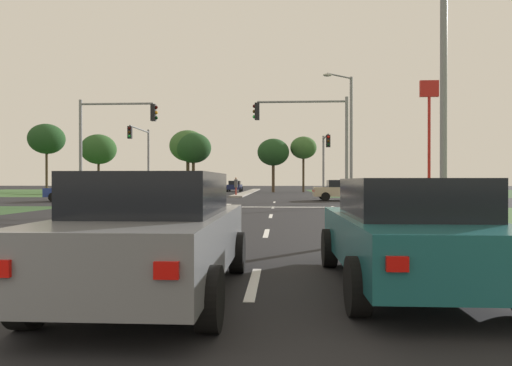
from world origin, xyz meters
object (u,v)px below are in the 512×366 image
(street_lamp_second, at_px, (349,131))
(treeline_near, at_px, (47,139))
(street_lamp_near, at_px, (451,61))
(fastfood_pole_sign, at_px, (429,112))
(car_grey_second, at_px, (157,232))
(car_navy_fifth, at_px, (235,186))
(traffic_signal_near_left, at_px, (107,133))
(traffic_signal_far_left, at_px, (142,149))
(car_blue_third, at_px, (78,191))
(treeline_second, at_px, (99,149))
(treeline_fifth, at_px, (273,152))
(traffic_signal_near_right, at_px, (313,131))
(treeline_fourth, at_px, (188,146))
(treeline_third, at_px, (193,148))
(treeline_sixth, at_px, (303,148))
(pedestrian_at_median, at_px, (236,184))
(car_teal_near, at_px, (407,232))
(car_beige_fourth, at_px, (343,190))
(traffic_signal_far_right, at_px, (325,154))

(street_lamp_second, bearing_deg, treeline_near, 142.12)
(street_lamp_near, relative_size, fastfood_pole_sign, 0.78)
(car_grey_second, bearing_deg, street_lamp_second, 75.79)
(car_navy_fifth, relative_size, traffic_signal_near_left, 0.72)
(traffic_signal_far_left, bearing_deg, street_lamp_second, -21.47)
(car_grey_second, relative_size, car_blue_third, 1.01)
(treeline_second, distance_m, treeline_fifth, 23.76)
(car_grey_second, bearing_deg, fastfood_pole_sign, 67.30)
(traffic_signal_near_right, height_order, fastfood_pole_sign, fastfood_pole_sign)
(fastfood_pole_sign, height_order, treeline_fifth, fastfood_pole_sign)
(treeline_second, bearing_deg, treeline_fourth, 3.90)
(fastfood_pole_sign, height_order, treeline_third, fastfood_pole_sign)
(car_blue_third, bearing_deg, treeline_near, -147.95)
(traffic_signal_near_right, relative_size, treeline_sixth, 0.85)
(street_lamp_near, relative_size, pedestrian_at_median, 5.30)
(treeline_fifth, distance_m, treeline_sixth, 4.04)
(car_blue_third, relative_size, street_lamp_second, 0.51)
(car_grey_second, relative_size, treeline_near, 0.48)
(car_navy_fifth, height_order, treeline_third, treeline_third)
(car_blue_third, height_order, traffic_signal_far_left, traffic_signal_far_left)
(car_teal_near, xyz_separation_m, car_beige_fourth, (2.94, 26.95, 0.02))
(fastfood_pole_sign, bearing_deg, pedestrian_at_median, -171.76)
(car_teal_near, distance_m, traffic_signal_near_left, 22.39)
(traffic_signal_near_right, xyz_separation_m, treeline_third, (-13.42, 33.85, 1.60))
(car_teal_near, xyz_separation_m, car_navy_fifth, (-7.87, 54.01, -0.00))
(treeline_third, bearing_deg, pedestrian_at_median, -66.75)
(treeline_fourth, bearing_deg, fastfood_pole_sign, -29.64)
(street_lamp_second, distance_m, treeline_near, 45.58)
(car_blue_third, xyz_separation_m, treeline_fifth, (13.63, 25.82, 4.37))
(traffic_signal_far_right, bearing_deg, treeline_fifth, 102.74)
(car_blue_third, relative_size, street_lamp_near, 0.49)
(pedestrian_at_median, xyz_separation_m, fastfood_pole_sign, (18.70, 2.71, 7.10))
(street_lamp_near, bearing_deg, treeline_third, 109.93)
(car_beige_fourth, bearing_deg, car_grey_second, -12.80)
(traffic_signal_near_right, relative_size, treeline_fourth, 0.74)
(treeline_third, bearing_deg, car_navy_fifth, 13.83)
(treeline_sixth, bearing_deg, treeline_second, 177.88)
(car_navy_fifth, bearing_deg, traffic_signal_near_left, 83.90)
(car_navy_fifth, height_order, street_lamp_second, street_lamp_second)
(street_lamp_near, bearing_deg, pedestrian_at_median, 107.83)
(treeline_sixth, bearing_deg, treeline_fourth, 173.24)
(car_beige_fourth, height_order, traffic_signal_far_right, traffic_signal_far_right)
(car_teal_near, xyz_separation_m, treeline_third, (-13.30, 52.67, 5.09))
(car_grey_second, bearing_deg, traffic_signal_near_left, 113.23)
(treeline_second, distance_m, treeline_fourth, 12.08)
(car_navy_fifth, bearing_deg, street_lamp_near, 103.32)
(traffic_signal_near_right, height_order, treeline_third, treeline_third)
(traffic_signal_near_left, relative_size, street_lamp_second, 0.72)
(car_beige_fourth, relative_size, treeline_sixth, 0.62)
(pedestrian_at_median, xyz_separation_m, treeline_second, (-20.40, 17.28, 4.59))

